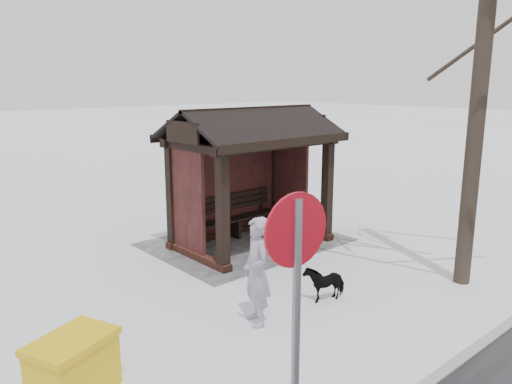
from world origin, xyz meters
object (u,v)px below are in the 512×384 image
grit_bin (73,367)px  road_sign (296,277)px  bus_shelter (247,149)px  dog (325,282)px  pedestrian (257,272)px

grit_bin → road_sign: size_ratio=0.43×
bus_shelter → grit_bin: bus_shelter is taller
bus_shelter → dog: bearing=73.2°
bus_shelter → grit_bin: 6.29m
road_sign → dog: bearing=-137.3°
dog → pedestrian: bearing=-79.6°
grit_bin → road_sign: road_sign is taller
pedestrian → road_sign: bearing=-14.1°
bus_shelter → road_sign: bus_shelter is taller
pedestrian → grit_bin: (2.80, -0.04, -0.46)m
pedestrian → dog: (-1.45, 0.09, -0.54)m
pedestrian → dog: 1.55m
pedestrian → grit_bin: size_ratio=1.46×
grit_bin → pedestrian: bearing=156.7°
bus_shelter → pedestrian: 4.13m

